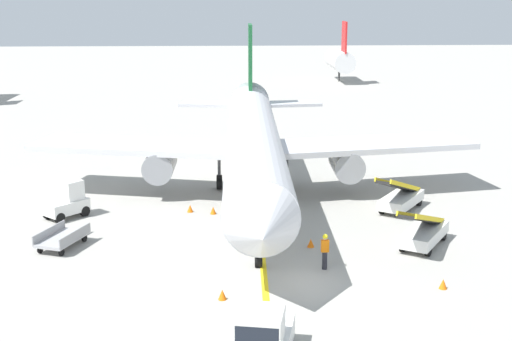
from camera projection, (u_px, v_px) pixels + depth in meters
The scene contains 15 objects.
ground_plane at pixel (300, 284), 30.58m from camera, with size 300.00×300.00×0.00m, color #9E9B93.
taxi_line_yellow at pixel (261, 245), 35.36m from camera, with size 0.30×80.00×0.01m, color yellow.
airliner at pixel (253, 142), 43.39m from camera, with size 28.60×35.27×10.10m.
pushback_tug at pixel (262, 339), 23.62m from camera, with size 2.55×3.90×2.20m.
baggage_tug_near_wing at pixel (68, 201), 39.64m from camera, with size 2.59×2.64×2.10m.
belt_loader_forward_hold at pixel (423, 232), 35.02m from camera, with size 3.76×4.88×2.59m.
belt_loader_aft_hold at pixel (401, 198), 40.94m from camera, with size 3.88×4.82×2.59m.
baggage_cart_loaded at pixel (63, 238), 34.98m from camera, with size 2.44×3.80×0.94m.
ground_crew_marshaller at pixel (325, 250), 32.06m from camera, with size 0.36×0.24×1.70m.
safety_cone_nose_left at pixel (443, 284), 30.06m from camera, with size 0.36×0.36×0.44m, color orange.
safety_cone_nose_right at pixel (190, 208), 40.73m from camera, with size 0.36×0.36×0.44m, color orange.
safety_cone_wingtip_left at pixel (222, 295), 28.99m from camera, with size 0.36×0.36×0.44m, color orange.
safety_cone_wingtip_right at pixel (311, 243), 35.04m from camera, with size 0.36×0.36×0.44m, color orange.
safety_cone_tail_area at pixel (213, 210), 40.37m from camera, with size 0.36×0.36×0.44m, color orange.
distant_aircraft_mid_right at pixel (340, 59), 102.02m from camera, with size 3.00×10.10×8.80m.
Camera 1 is at (-3.30, -28.32, 12.28)m, focal length 49.02 mm.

